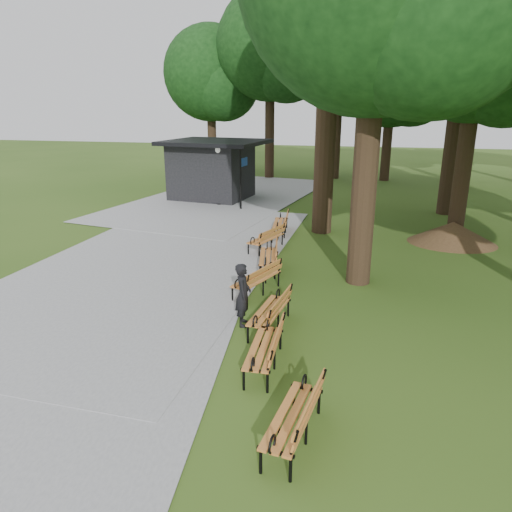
% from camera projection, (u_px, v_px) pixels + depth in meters
% --- Properties ---
extents(ground, '(100.00, 100.00, 0.00)m').
position_uv_depth(ground, '(249.00, 304.00, 12.45)').
color(ground, '#304F16').
rests_on(ground, ground).
extents(path, '(12.00, 38.00, 0.06)m').
position_uv_depth(path, '(156.00, 258.00, 16.07)').
color(path, gray).
rests_on(path, ground).
extents(person, '(0.46, 0.62, 1.53)m').
position_uv_depth(person, '(243.00, 295.00, 11.06)').
color(person, black).
rests_on(person, ground).
extents(kiosk, '(5.65, 5.09, 3.18)m').
position_uv_depth(kiosk, '(211.00, 170.00, 25.90)').
color(kiosk, black).
rests_on(kiosk, ground).
extents(lamp_post, '(0.32, 0.32, 2.98)m').
position_uv_depth(lamp_post, '(219.00, 163.00, 23.91)').
color(lamp_post, black).
rests_on(lamp_post, ground).
extents(dirt_mound, '(2.71, 2.71, 0.83)m').
position_uv_depth(dirt_mound, '(453.00, 232.00, 17.77)').
color(dirt_mound, '#47301C').
rests_on(dirt_mound, ground).
extents(bench_0, '(0.90, 1.97, 0.88)m').
position_uv_depth(bench_0, '(293.00, 417.00, 7.26)').
color(bench_0, '#C36E2D').
rests_on(bench_0, ground).
extents(bench_1, '(0.70, 1.92, 0.88)m').
position_uv_depth(bench_1, '(264.00, 348.00, 9.30)').
color(bench_1, '#C36E2D').
rests_on(bench_1, ground).
extents(bench_2, '(0.87, 1.97, 0.88)m').
position_uv_depth(bench_2, '(269.00, 311.00, 10.95)').
color(bench_2, '#C36E2D').
rests_on(bench_2, ground).
extents(bench_3, '(1.27, 2.00, 0.88)m').
position_uv_depth(bench_3, '(256.00, 279.00, 12.98)').
color(bench_3, '#C36E2D').
rests_on(bench_3, ground).
extents(bench_4, '(0.96, 1.98, 0.88)m').
position_uv_depth(bench_4, '(268.00, 256.00, 14.89)').
color(bench_4, '#C36E2D').
rests_on(bench_4, ground).
extents(bench_5, '(1.22, 2.00, 0.88)m').
position_uv_depth(bench_5, '(266.00, 239.00, 16.87)').
color(bench_5, '#C36E2D').
rests_on(bench_5, ground).
extents(bench_6, '(0.83, 1.96, 0.88)m').
position_uv_depth(bench_6, '(280.00, 223.00, 19.08)').
color(bench_6, '#C36E2D').
rests_on(bench_6, ground).
extents(lawn_tree_1, '(5.50, 5.50, 9.83)m').
position_uv_depth(lawn_tree_1, '(480.00, 43.00, 16.20)').
color(lawn_tree_1, black).
rests_on(lawn_tree_1, ground).
extents(lawn_tree_4, '(7.81, 7.81, 12.16)m').
position_uv_depth(lawn_tree_4, '(468.00, 26.00, 20.20)').
color(lawn_tree_4, black).
rests_on(lawn_tree_4, ground).
extents(tree_backdrop, '(36.45, 8.86, 16.09)m').
position_uv_depth(tree_backdrop, '(427.00, 54.00, 29.78)').
color(tree_backdrop, black).
rests_on(tree_backdrop, ground).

